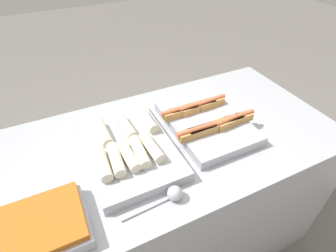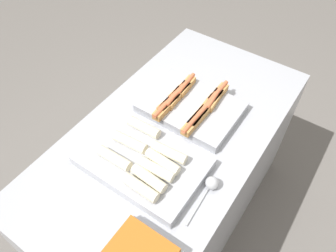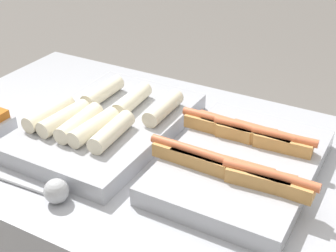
{
  "view_description": "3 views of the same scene",
  "coord_description": "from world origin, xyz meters",
  "views": [
    {
      "loc": [
        -0.44,
        -0.84,
        1.77
      ],
      "look_at": [
        -0.04,
        0.0,
        1.0
      ],
      "focal_mm": 28.0,
      "sensor_mm": 36.0,
      "label": 1
    },
    {
      "loc": [
        -0.86,
        -0.57,
        2.18
      ],
      "look_at": [
        -0.04,
        0.0,
        1.0
      ],
      "focal_mm": 35.0,
      "sensor_mm": 36.0,
      "label": 2
    },
    {
      "loc": [
        0.49,
        -0.94,
        1.63
      ],
      "look_at": [
        -0.04,
        0.0,
        1.0
      ],
      "focal_mm": 50.0,
      "sensor_mm": 36.0,
      "label": 3
    }
  ],
  "objects": [
    {
      "name": "serving_spoon_near",
      "position": [
        -0.17,
        -0.31,
        0.95
      ],
      "size": [
        0.25,
        0.06,
        0.06
      ],
      "color": "#B2B5BA",
      "rests_on": "counter"
    },
    {
      "name": "ground_plane",
      "position": [
        0.0,
        0.0,
        0.0
      ],
      "size": [
        12.0,
        12.0,
        0.0
      ],
      "primitive_type": "plane",
      "color": "slate"
    },
    {
      "name": "counter",
      "position": [
        0.0,
        0.0,
        0.46
      ],
      "size": [
        1.62,
        0.86,
        0.92
      ],
      "color": "#A8AAB2",
      "rests_on": "ground_plane"
    },
    {
      "name": "tray_wraps",
      "position": [
        -0.24,
        -0.01,
        0.95
      ],
      "size": [
        0.37,
        0.55,
        0.1
      ],
      "color": "#A8AAB2",
      "rests_on": "counter"
    },
    {
      "name": "tray_hotdogs",
      "position": [
        0.17,
        0.0,
        0.96
      ],
      "size": [
        0.42,
        0.49,
        0.1
      ],
      "color": "#A8AAB2",
      "rests_on": "counter"
    }
  ]
}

